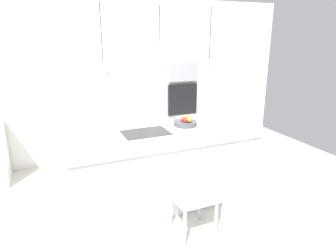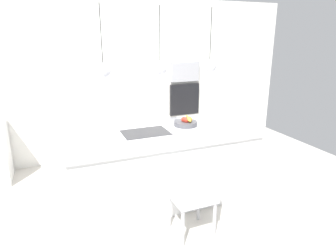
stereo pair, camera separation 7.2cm
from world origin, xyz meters
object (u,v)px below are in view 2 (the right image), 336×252
Objects in this scene: fruit_bowl at (186,122)px; microwave at (185,72)px; chair_near at (195,193)px; oven at (184,99)px.

fruit_bowl is 0.56× the size of microwave.
fruit_bowl is 0.34× the size of chair_near.
oven is at bearing 65.68° from fruit_bowl.
fruit_bowl is 1.72m from microwave.
oven is at bearing 67.36° from chair_near.
microwave is at bearing 67.36° from chair_near.
chair_near is at bearing -109.94° from fruit_bowl.
microwave reaches higher than chair_near.
microwave is 0.61× the size of chair_near.
fruit_bowl is 0.54× the size of oven.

